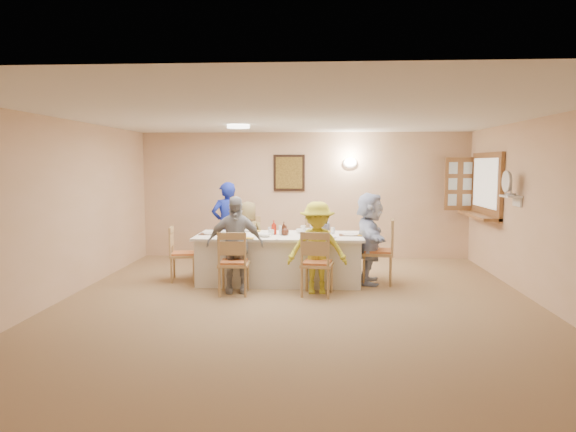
# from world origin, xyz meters

# --- Properties ---
(ground) EXTENTS (7.00, 7.00, 0.00)m
(ground) POSITION_xyz_m (0.00, 0.00, 0.00)
(ground) COLOR #A4875A
(room_walls) EXTENTS (7.00, 7.00, 7.00)m
(room_walls) POSITION_xyz_m (0.00, 0.00, 1.51)
(room_walls) COLOR tan
(room_walls) RESTS_ON ground
(wall_picture) EXTENTS (0.62, 0.05, 0.72)m
(wall_picture) POSITION_xyz_m (-0.30, 3.46, 1.70)
(wall_picture) COLOR black
(wall_picture) RESTS_ON room_walls
(wall_sconce) EXTENTS (0.26, 0.09, 0.18)m
(wall_sconce) POSITION_xyz_m (0.90, 3.44, 1.90)
(wall_sconce) COLOR white
(wall_sconce) RESTS_ON room_walls
(ceiling_light) EXTENTS (0.36, 0.36, 0.05)m
(ceiling_light) POSITION_xyz_m (-1.00, 1.50, 2.47)
(ceiling_light) COLOR white
(ceiling_light) RESTS_ON room_walls
(serving_hatch) EXTENTS (0.06, 1.50, 1.15)m
(serving_hatch) POSITION_xyz_m (3.21, 2.40, 1.50)
(serving_hatch) COLOR brown
(serving_hatch) RESTS_ON room_walls
(hatch_sill) EXTENTS (0.30, 1.50, 0.05)m
(hatch_sill) POSITION_xyz_m (3.09, 2.40, 0.97)
(hatch_sill) COLOR brown
(hatch_sill) RESTS_ON room_walls
(shutter_door) EXTENTS (0.55, 0.04, 1.00)m
(shutter_door) POSITION_xyz_m (2.95, 3.16, 1.50)
(shutter_door) COLOR brown
(shutter_door) RESTS_ON room_walls
(fan_shelf) EXTENTS (0.22, 0.36, 0.03)m
(fan_shelf) POSITION_xyz_m (3.13, 1.05, 1.40)
(fan_shelf) COLOR white
(fan_shelf) RESTS_ON room_walls
(desk_fan) EXTENTS (0.30, 0.30, 0.28)m
(desk_fan) POSITION_xyz_m (3.10, 1.05, 1.55)
(desk_fan) COLOR #A5A5A8
(desk_fan) RESTS_ON fan_shelf
(dining_table) EXTENTS (2.61, 1.10, 0.76)m
(dining_table) POSITION_xyz_m (-0.33, 1.31, 0.38)
(dining_table) COLOR white
(dining_table) RESTS_ON ground
(chair_back_left) EXTENTS (0.51, 0.51, 0.96)m
(chair_back_left) POSITION_xyz_m (-0.93, 2.11, 0.48)
(chair_back_left) COLOR tan
(chair_back_left) RESTS_ON ground
(chair_back_right) EXTENTS (0.49, 0.49, 0.95)m
(chair_back_right) POSITION_xyz_m (0.27, 2.11, 0.48)
(chair_back_right) COLOR tan
(chair_back_right) RESTS_ON ground
(chair_front_left) EXTENTS (0.46, 0.46, 0.93)m
(chair_front_left) POSITION_xyz_m (-0.93, 0.51, 0.47)
(chair_front_left) COLOR tan
(chair_front_left) RESTS_ON ground
(chair_front_right) EXTENTS (0.52, 0.52, 0.94)m
(chair_front_right) POSITION_xyz_m (0.27, 0.51, 0.47)
(chair_front_right) COLOR tan
(chair_front_right) RESTS_ON ground
(chair_left_end) EXTENTS (0.48, 0.48, 0.88)m
(chair_left_end) POSITION_xyz_m (-1.88, 1.31, 0.44)
(chair_left_end) COLOR tan
(chair_left_end) RESTS_ON ground
(chair_right_end) EXTENTS (0.55, 0.55, 1.03)m
(chair_right_end) POSITION_xyz_m (1.22, 1.31, 0.51)
(chair_right_end) COLOR tan
(chair_right_end) RESTS_ON ground
(diner_back_left) EXTENTS (0.70, 0.55, 1.24)m
(diner_back_left) POSITION_xyz_m (-0.93, 1.99, 0.62)
(diner_back_left) COLOR brown
(diner_back_left) RESTS_ON ground
(diner_back_right) EXTENTS (0.63, 0.51, 1.22)m
(diner_back_right) POSITION_xyz_m (0.27, 1.99, 0.61)
(diner_back_right) COLOR #A8A9BE
(diner_back_right) RESTS_ON ground
(diner_front_left) EXTENTS (0.93, 0.59, 1.41)m
(diner_front_left) POSITION_xyz_m (-0.93, 0.63, 0.71)
(diner_front_left) COLOR #A3A3A7
(diner_front_left) RESTS_ON ground
(diner_front_right) EXTENTS (0.91, 0.57, 1.34)m
(diner_front_right) POSITION_xyz_m (0.27, 0.63, 0.67)
(diner_front_right) COLOR gold
(diner_front_right) RESTS_ON ground
(diner_right_end) EXTENTS (1.38, 0.60, 1.43)m
(diner_right_end) POSITION_xyz_m (1.09, 1.31, 0.72)
(diner_right_end) COLOR silver
(diner_right_end) RESTS_ON ground
(caregiver) EXTENTS (0.89, 0.86, 1.55)m
(caregiver) POSITION_xyz_m (-1.38, 2.46, 0.78)
(caregiver) COLOR #152497
(caregiver) RESTS_ON ground
(placemat_fl) EXTENTS (0.33, 0.25, 0.01)m
(placemat_fl) POSITION_xyz_m (-0.93, 0.89, 0.76)
(placemat_fl) COLOR #472B19
(placemat_fl) RESTS_ON dining_table
(plate_fl) EXTENTS (0.25, 0.25, 0.02)m
(plate_fl) POSITION_xyz_m (-0.93, 0.89, 0.77)
(plate_fl) COLOR white
(plate_fl) RESTS_ON dining_table
(napkin_fl) EXTENTS (0.15, 0.15, 0.01)m
(napkin_fl) POSITION_xyz_m (-0.75, 0.84, 0.77)
(napkin_fl) COLOR gold
(napkin_fl) RESTS_ON dining_table
(placemat_fr) EXTENTS (0.36, 0.26, 0.01)m
(placemat_fr) POSITION_xyz_m (0.27, 0.89, 0.76)
(placemat_fr) COLOR #472B19
(placemat_fr) RESTS_ON dining_table
(plate_fr) EXTENTS (0.24, 0.24, 0.02)m
(plate_fr) POSITION_xyz_m (0.27, 0.89, 0.77)
(plate_fr) COLOR white
(plate_fr) RESTS_ON dining_table
(napkin_fr) EXTENTS (0.13, 0.13, 0.01)m
(napkin_fr) POSITION_xyz_m (0.45, 0.84, 0.77)
(napkin_fr) COLOR gold
(napkin_fr) RESTS_ON dining_table
(placemat_bl) EXTENTS (0.34, 0.25, 0.01)m
(placemat_bl) POSITION_xyz_m (-0.93, 1.73, 0.76)
(placemat_bl) COLOR #472B19
(placemat_bl) RESTS_ON dining_table
(plate_bl) EXTENTS (0.25, 0.25, 0.02)m
(plate_bl) POSITION_xyz_m (-0.93, 1.73, 0.77)
(plate_bl) COLOR white
(plate_bl) RESTS_ON dining_table
(napkin_bl) EXTENTS (0.15, 0.15, 0.01)m
(napkin_bl) POSITION_xyz_m (-0.75, 1.68, 0.77)
(napkin_bl) COLOR gold
(napkin_bl) RESTS_ON dining_table
(placemat_br) EXTENTS (0.36, 0.27, 0.01)m
(placemat_br) POSITION_xyz_m (0.27, 1.73, 0.76)
(placemat_br) COLOR #472B19
(placemat_br) RESTS_ON dining_table
(plate_br) EXTENTS (0.23, 0.23, 0.01)m
(plate_br) POSITION_xyz_m (0.27, 1.73, 0.77)
(plate_br) COLOR white
(plate_br) RESTS_ON dining_table
(napkin_br) EXTENTS (0.13, 0.13, 0.01)m
(napkin_br) POSITION_xyz_m (0.45, 1.68, 0.77)
(napkin_br) COLOR gold
(napkin_br) RESTS_ON dining_table
(placemat_le) EXTENTS (0.35, 0.26, 0.01)m
(placemat_le) POSITION_xyz_m (-1.43, 1.31, 0.76)
(placemat_le) COLOR #472B19
(placemat_le) RESTS_ON dining_table
(plate_le) EXTENTS (0.23, 0.23, 0.01)m
(plate_le) POSITION_xyz_m (-1.43, 1.31, 0.77)
(plate_le) COLOR white
(plate_le) RESTS_ON dining_table
(napkin_le) EXTENTS (0.14, 0.14, 0.01)m
(napkin_le) POSITION_xyz_m (-1.25, 1.26, 0.77)
(napkin_le) COLOR gold
(napkin_le) RESTS_ON dining_table
(placemat_re) EXTENTS (0.36, 0.26, 0.01)m
(placemat_re) POSITION_xyz_m (0.79, 1.31, 0.76)
(placemat_re) COLOR #472B19
(placemat_re) RESTS_ON dining_table
(plate_re) EXTENTS (0.25, 0.25, 0.02)m
(plate_re) POSITION_xyz_m (0.79, 1.31, 0.77)
(plate_re) COLOR white
(plate_re) RESTS_ON dining_table
(napkin_re) EXTENTS (0.14, 0.14, 0.01)m
(napkin_re) POSITION_xyz_m (0.97, 1.26, 0.77)
(napkin_re) COLOR gold
(napkin_re) RESTS_ON dining_table
(teacup_a) EXTENTS (0.17, 0.17, 0.08)m
(teacup_a) POSITION_xyz_m (-1.16, 0.97, 0.80)
(teacup_a) COLOR white
(teacup_a) RESTS_ON dining_table
(teacup_b) EXTENTS (0.12, 0.12, 0.08)m
(teacup_b) POSITION_xyz_m (0.03, 1.87, 0.80)
(teacup_b) COLOR white
(teacup_b) RESTS_ON dining_table
(bowl_a) EXTENTS (0.34, 0.34, 0.05)m
(bowl_a) POSITION_xyz_m (-0.54, 1.06, 0.79)
(bowl_a) COLOR white
(bowl_a) RESTS_ON dining_table
(bowl_b) EXTENTS (0.21, 0.21, 0.06)m
(bowl_b) POSITION_xyz_m (0.02, 1.54, 0.79)
(bowl_b) COLOR white
(bowl_b) RESTS_ON dining_table
(condiment_ketchup) EXTENTS (0.16, 0.16, 0.23)m
(condiment_ketchup) POSITION_xyz_m (-0.42, 1.31, 0.87)
(condiment_ketchup) COLOR #AF200F
(condiment_ketchup) RESTS_ON dining_table
(condiment_brown) EXTENTS (0.10, 0.10, 0.20)m
(condiment_brown) POSITION_xyz_m (-0.26, 1.34, 0.86)
(condiment_brown) COLOR #421E11
(condiment_brown) RESTS_ON dining_table
(condiment_malt) EXTENTS (0.15, 0.15, 0.16)m
(condiment_malt) POSITION_xyz_m (-0.24, 1.25, 0.84)
(condiment_malt) COLOR #421E11
(condiment_malt) RESTS_ON dining_table
(drinking_glass) EXTENTS (0.07, 0.07, 0.11)m
(drinking_glass) POSITION_xyz_m (-0.48, 1.36, 0.82)
(drinking_glass) COLOR silver
(drinking_glass) RESTS_ON dining_table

